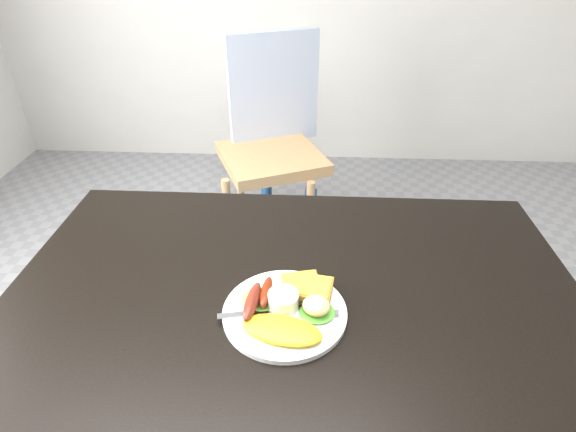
# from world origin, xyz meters

# --- Properties ---
(dining_table) EXTENTS (1.20, 0.80, 0.04)m
(dining_table) POSITION_xyz_m (0.00, 0.00, 0.73)
(dining_table) COLOR black
(dining_table) RESTS_ON ground
(dining_chair) EXTENTS (0.59, 0.59, 0.05)m
(dining_chair) POSITION_xyz_m (-0.16, 1.26, 0.45)
(dining_chair) COLOR tan
(dining_chair) RESTS_ON ground
(person) EXTENTS (0.50, 0.36, 1.29)m
(person) POSITION_xyz_m (-0.17, 0.77, 0.65)
(person) COLOR #235289
(person) RESTS_ON ground
(plate) EXTENTS (0.24, 0.24, 0.01)m
(plate) POSITION_xyz_m (-0.01, -0.06, 0.76)
(plate) COLOR white
(plate) RESTS_ON dining_table
(lettuce_left) EXTENTS (0.09, 0.08, 0.01)m
(lettuce_left) POSITION_xyz_m (-0.06, -0.04, 0.77)
(lettuce_left) COLOR #47852F
(lettuce_left) RESTS_ON plate
(lettuce_right) EXTENTS (0.08, 0.07, 0.01)m
(lettuce_right) POSITION_xyz_m (0.05, -0.07, 0.77)
(lettuce_right) COLOR #498F28
(lettuce_right) RESTS_ON plate
(omelette) EXTENTS (0.16, 0.10, 0.02)m
(omelette) POSITION_xyz_m (-0.02, -0.12, 0.77)
(omelette) COLOR yellow
(omelette) RESTS_ON plate
(sausage_a) EXTENTS (0.04, 0.11, 0.03)m
(sausage_a) POSITION_xyz_m (-0.08, -0.06, 0.78)
(sausage_a) COLOR maroon
(sausage_a) RESTS_ON lettuce_left
(sausage_b) EXTENTS (0.03, 0.09, 0.02)m
(sausage_b) POSITION_xyz_m (-0.05, -0.03, 0.78)
(sausage_b) COLOR maroon
(sausage_b) RESTS_ON lettuce_left
(ramekin) EXTENTS (0.07, 0.07, 0.03)m
(ramekin) POSITION_xyz_m (-0.02, -0.05, 0.78)
(ramekin) COLOR white
(ramekin) RESTS_ON plate
(toast_a) EXTENTS (0.09, 0.09, 0.01)m
(toast_a) POSITION_xyz_m (0.02, 0.00, 0.77)
(toast_a) COLOR olive
(toast_a) RESTS_ON plate
(toast_b) EXTENTS (0.08, 0.08, 0.01)m
(toast_b) POSITION_xyz_m (0.04, -0.02, 0.78)
(toast_b) COLOR olive
(toast_b) RESTS_ON toast_a
(potato_salad) EXTENTS (0.07, 0.07, 0.03)m
(potato_salad) POSITION_xyz_m (0.05, -0.07, 0.79)
(potato_salad) COLOR beige
(potato_salad) RESTS_ON lettuce_right
(fork) EXTENTS (0.17, 0.05, 0.00)m
(fork) POSITION_xyz_m (-0.06, -0.07, 0.76)
(fork) COLOR #ADAFB7
(fork) RESTS_ON plate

